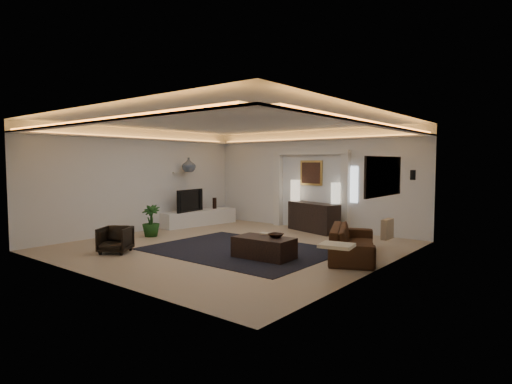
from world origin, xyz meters
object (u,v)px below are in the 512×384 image
Objects in this scene: armchair at (115,240)px; sofa at (353,242)px; console at (313,218)px; coffee_table at (264,248)px.

sofa is at bearing 1.45° from armchair.
console is at bearing 37.34° from armchair.
coffee_table is 1.94× the size of armchair.
console is 3.65m from coffee_table.
sofa is 1.80× the size of coffee_table.
sofa reaches higher than armchair.
console is 0.76× the size of sofa.
armchair is (-4.21, -2.82, -0.03)m from sofa.
console is 5.47m from armchair.
console is at bearing 20.41° from sofa.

